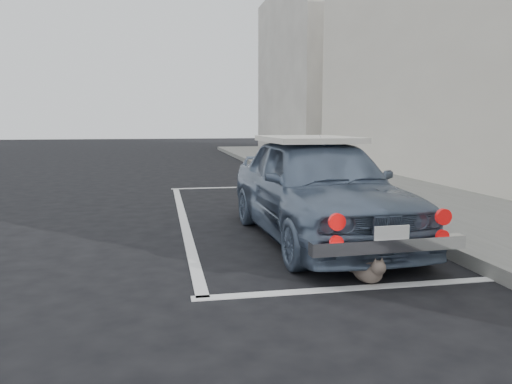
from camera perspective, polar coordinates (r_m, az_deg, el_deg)
The scene contains 8 objects.
ground at distance 4.92m, azimuth 4.06°, elevation -9.40°, with size 80.00×80.00×0.00m, color black.
sidewalk at distance 8.01m, azimuth 22.85°, elevation -2.65°, with size 2.80×40.00×0.15m, color slate.
building_far at distance 25.80m, azimuth 6.39°, elevation 13.62°, with size 3.50×10.00×8.00m, color #AFA89E.
pline_rear at distance 4.62m, azimuth 11.80°, elevation -10.66°, with size 3.00×0.12×0.01m, color silver.
pline_front at distance 11.26m, azimuth -2.02°, elevation 0.54°, with size 3.00×0.12×0.01m, color silver.
pline_side at distance 7.68m, azimuth -8.31°, elevation -3.07°, with size 0.12×7.00×0.01m, color silver.
retro_coupe at distance 6.28m, azimuth 7.01°, elevation 0.60°, with size 1.69×3.93×1.32m.
cat at distance 4.75m, azimuth 12.75°, elevation -8.65°, with size 0.30×0.51×0.27m.
Camera 1 is at (-1.22, -4.53, 1.47)m, focal length 35.00 mm.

